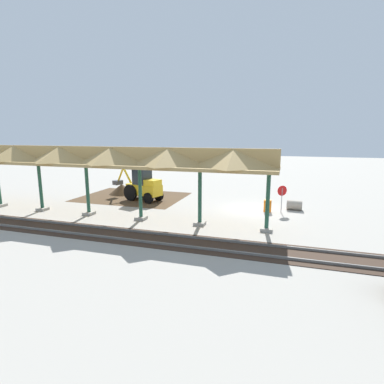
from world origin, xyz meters
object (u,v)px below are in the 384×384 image
(concrete_pipe, at_px, (294,205))
(traffic_barrel, at_px, (267,206))
(backhoe, at_px, (143,186))
(stop_sign, at_px, (282,193))

(concrete_pipe, height_order, traffic_barrel, traffic_barrel)
(concrete_pipe, distance_m, traffic_barrel, 2.28)
(backhoe, relative_size, traffic_barrel, 5.92)
(backhoe, bearing_deg, stop_sign, 176.36)
(stop_sign, xyz_separation_m, concrete_pipe, (-0.95, -1.08, -1.07))
(stop_sign, relative_size, concrete_pipe, 1.74)
(stop_sign, xyz_separation_m, backhoe, (11.68, -0.74, -0.18))
(stop_sign, height_order, backhoe, backhoe)
(stop_sign, xyz_separation_m, traffic_barrel, (0.99, 0.12, -0.99))
(backhoe, xyz_separation_m, traffic_barrel, (-10.70, 0.86, -0.81))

